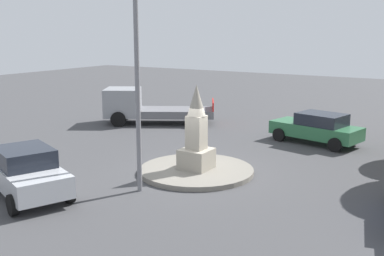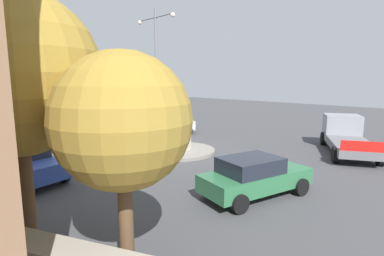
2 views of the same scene
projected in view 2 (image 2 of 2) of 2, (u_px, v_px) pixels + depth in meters
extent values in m
plane|color=#424244|center=(178.00, 152.00, 17.62)|extent=(80.00, 80.00, 0.00)
cylinder|color=gray|center=(178.00, 151.00, 17.61)|extent=(4.32, 4.32, 0.18)
cube|color=#9E9687|center=(178.00, 143.00, 17.54)|extent=(1.10, 1.10, 0.75)
cube|color=#9E9687|center=(178.00, 126.00, 17.37)|extent=(0.62, 0.62, 1.27)
cone|color=#9E9687|center=(178.00, 105.00, 17.18)|extent=(0.68, 0.68, 1.15)
cylinder|color=slate|center=(157.00, 78.00, 19.26)|extent=(0.16, 0.16, 8.60)
cylinder|color=slate|center=(148.00, 19.00, 19.25)|extent=(1.65, 0.08, 0.08)
cylinder|color=slate|center=(164.00, 15.00, 18.08)|extent=(1.65, 0.08, 0.08)
sphere|color=#F2EACC|center=(140.00, 23.00, 19.85)|extent=(0.28, 0.28, 0.28)
sphere|color=#F2EACC|center=(173.00, 15.00, 17.51)|extent=(0.28, 0.28, 0.28)
cube|color=#B7BABF|center=(168.00, 126.00, 23.39)|extent=(3.07, 4.28, 0.69)
cube|color=#1E232D|center=(169.00, 118.00, 23.34)|extent=(2.18, 2.38, 0.58)
cylinder|color=black|center=(154.00, 133.00, 22.16)|extent=(0.45, 0.68, 0.64)
cylinder|color=black|center=(148.00, 129.00, 23.72)|extent=(0.45, 0.68, 0.64)
cylinder|color=black|center=(188.00, 131.00, 23.17)|extent=(0.45, 0.68, 0.64)
cylinder|color=black|center=(181.00, 127.00, 24.74)|extent=(0.45, 0.68, 0.64)
cube|color=#2D479E|center=(23.00, 166.00, 12.43)|extent=(4.41, 2.62, 0.69)
cube|color=#1E232D|center=(20.00, 153.00, 12.38)|extent=(2.07, 1.99, 0.45)
cylinder|color=black|center=(64.00, 175.00, 12.43)|extent=(0.67, 0.35, 0.64)
cylinder|color=black|center=(19.00, 188.00, 10.95)|extent=(0.67, 0.35, 0.64)
cylinder|color=black|center=(27.00, 164.00, 14.02)|extent=(0.67, 0.35, 0.64)
cube|color=#2D6B42|center=(256.00, 179.00, 10.92)|extent=(2.56, 4.45, 0.61)
cube|color=#1E232D|center=(250.00, 165.00, 10.68)|extent=(1.96, 2.38, 0.55)
cylinder|color=black|center=(268.00, 175.00, 12.43)|extent=(0.36, 0.67, 0.64)
cylinder|color=black|center=(301.00, 187.00, 11.02)|extent=(0.36, 0.67, 0.64)
cylinder|color=black|center=(210.00, 188.00, 10.92)|extent=(0.36, 0.67, 0.64)
cylinder|color=black|center=(240.00, 204.00, 9.51)|extent=(0.36, 0.67, 0.64)
cube|color=gray|center=(342.00, 127.00, 19.07)|extent=(2.72, 2.68, 1.60)
cube|color=slate|center=(352.00, 147.00, 16.22)|extent=(3.89, 4.72, 0.43)
cube|color=red|center=(363.00, 146.00, 14.15)|extent=(1.73, 1.02, 0.50)
cylinder|color=black|center=(323.00, 139.00, 19.56)|extent=(0.66, 0.87, 0.84)
cylinder|color=black|center=(358.00, 140.00, 19.01)|extent=(0.66, 0.87, 0.84)
cylinder|color=black|center=(335.00, 155.00, 15.33)|extent=(0.66, 0.87, 0.84)
cylinder|color=black|center=(381.00, 158.00, 14.78)|extent=(0.66, 0.87, 0.84)
cylinder|color=brown|center=(28.00, 193.00, 7.22)|extent=(0.31, 0.31, 3.02)
sphere|color=olive|center=(17.00, 74.00, 6.77)|extent=(3.78, 3.78, 3.78)
cylinder|color=brown|center=(126.00, 224.00, 6.33)|extent=(0.31, 0.31, 2.41)
sphere|color=olive|center=(122.00, 121.00, 5.98)|extent=(2.82, 2.82, 2.82)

